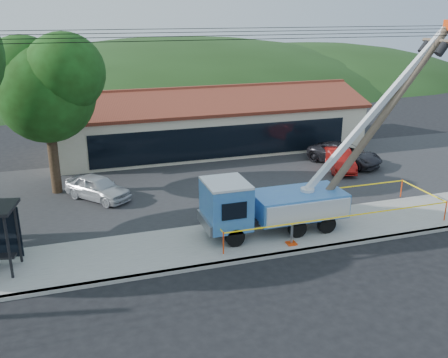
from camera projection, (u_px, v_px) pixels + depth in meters
name	position (u px, v px, depth m)	size (l,w,h in m)	color
ground	(256.00, 288.00, 18.77)	(120.00, 120.00, 0.00)	black
curb	(237.00, 261.00, 20.64)	(60.00, 0.25, 0.15)	gray
sidewalk	(223.00, 242.00, 22.35)	(60.00, 4.00, 0.15)	gray
parking_lot	(181.00, 186.00, 29.55)	(60.00, 12.00, 0.10)	#28282B
strip_mall	(208.00, 123.00, 37.32)	(22.50, 8.53, 4.67)	beige
tree_lot	(45.00, 84.00, 26.41)	(6.30, 5.60, 8.94)	#332316
hill_center	(180.00, 83.00, 71.20)	(89.60, 64.00, 32.00)	#1B3413
hill_east	(306.00, 77.00, 77.06)	(72.80, 52.00, 26.00)	#1B3413
utility_truck	(273.00, 201.00, 22.86)	(12.11, 3.59, 9.38)	black
leaning_pole	(382.00, 118.00, 23.23)	(7.23, 2.01, 9.35)	brown
caution_tape	(325.00, 207.00, 24.08)	(11.46, 3.47, 1.00)	#E63D0C
car_silver	(99.00, 201.00, 27.38)	(1.59, 3.95, 1.35)	silver
car_red	(339.00, 171.00, 32.42)	(1.40, 4.03, 1.33)	#9C130F
car_dark	(344.00, 166.00, 33.54)	(2.29, 4.98, 1.38)	black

